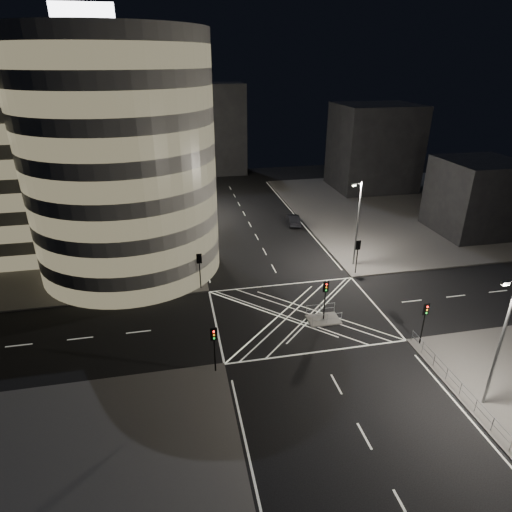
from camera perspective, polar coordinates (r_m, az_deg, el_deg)
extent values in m
plane|color=black|center=(41.82, 5.66, -7.70)|extent=(120.00, 120.00, 0.00)
cube|color=#585553|center=(67.00, -26.36, 2.69)|extent=(42.00, 42.00, 0.15)
cube|color=#585553|center=(75.94, 21.05, 6.06)|extent=(42.00, 42.00, 0.15)
cube|color=slate|center=(41.17, 8.97, -8.35)|extent=(3.00, 2.00, 0.15)
cylinder|color=gray|center=(48.80, -17.55, 12.18)|extent=(20.00, 20.00, 25.00)
cube|color=gray|center=(60.27, -26.48, 13.02)|extent=(20.00, 18.00, 25.00)
cube|color=white|center=(50.20, -22.14, 27.77)|extent=(6.00, 0.40, 2.00)
cube|color=black|center=(50.13, -21.96, 26.76)|extent=(6.40, 0.50, 0.50)
cube|color=gray|center=(77.17, -20.29, 14.99)|extent=(24.00, 16.00, 22.00)
cube|color=black|center=(83.65, 15.41, 13.82)|extent=(14.00, 12.00, 15.00)
cube|color=black|center=(66.60, 27.28, 7.05)|extent=(10.00, 10.00, 10.00)
cube|color=black|center=(92.79, -7.36, 16.34)|extent=(18.00, 8.00, 18.00)
cylinder|color=black|center=(47.22, -9.75, -1.23)|extent=(0.32, 0.32, 3.59)
ellipsoid|color=black|center=(46.04, -10.01, 2.00)|extent=(3.95, 3.95, 4.54)
cylinder|color=black|center=(52.76, -10.04, 1.40)|extent=(0.32, 0.32, 3.22)
ellipsoid|color=black|center=(51.70, -10.27, 4.34)|extent=(4.64, 4.64, 5.33)
cylinder|color=black|center=(58.34, -10.28, 3.66)|extent=(0.32, 0.32, 3.14)
ellipsoid|color=black|center=(57.45, -10.48, 6.15)|extent=(4.03, 4.03, 4.63)
cylinder|color=black|center=(63.95, -10.49, 5.66)|extent=(0.32, 0.32, 3.39)
ellipsoid|color=black|center=(62.99, -10.72, 8.41)|extent=(5.45, 5.45, 6.27)
cylinder|color=black|center=(69.72, -10.65, 7.07)|extent=(0.32, 0.32, 2.97)
ellipsoid|color=black|center=(69.03, -10.81, 9.00)|extent=(3.50, 3.50, 4.02)
cylinder|color=black|center=(45.43, -7.46, -2.58)|extent=(0.12, 0.12, 3.00)
cube|color=black|center=(44.57, -7.59, -0.35)|extent=(0.28, 0.22, 0.90)
cube|color=black|center=(44.57, -7.59, -0.35)|extent=(0.55, 0.04, 1.10)
cylinder|color=black|center=(33.93, -5.51, -13.01)|extent=(0.12, 0.12, 3.00)
cube|color=black|center=(32.78, -5.65, -10.32)|extent=(0.28, 0.22, 0.90)
cube|color=black|center=(32.78, -5.65, -10.32)|extent=(0.55, 0.04, 1.10)
cylinder|color=black|center=(49.51, 13.26, -0.66)|extent=(0.12, 0.12, 3.00)
cube|color=black|center=(48.73, 13.48, 1.41)|extent=(0.28, 0.22, 0.90)
cube|color=black|center=(48.73, 13.48, 1.41)|extent=(0.55, 0.04, 1.10)
cylinder|color=black|center=(39.23, 21.30, -9.04)|extent=(0.12, 0.12, 3.00)
cube|color=black|center=(38.23, 21.75, -6.60)|extent=(0.28, 0.22, 0.90)
cube|color=black|center=(38.23, 21.75, -6.60)|extent=(0.55, 0.04, 1.10)
cylinder|color=black|center=(40.34, 9.11, -6.48)|extent=(0.12, 0.12, 3.00)
cube|color=black|center=(39.37, 9.30, -4.05)|extent=(0.28, 0.22, 0.90)
cube|color=black|center=(39.37, 9.30, -4.05)|extent=(0.55, 0.04, 1.10)
cylinder|color=slate|center=(48.73, -9.01, 3.78)|extent=(0.20, 0.20, 10.00)
cylinder|color=slate|center=(47.25, -8.85, 9.32)|extent=(0.90, 0.10, 0.10)
cube|color=slate|center=(47.30, -8.29, 9.25)|extent=(0.50, 0.25, 0.18)
cube|color=white|center=(47.33, -8.28, 9.12)|extent=(0.42, 0.20, 0.05)
cylinder|color=slate|center=(65.87, -9.93, 9.28)|extent=(0.20, 0.20, 10.00)
cylinder|color=slate|center=(64.78, -9.84, 13.45)|extent=(0.90, 0.10, 0.10)
cube|color=slate|center=(64.82, -9.43, 13.39)|extent=(0.50, 0.25, 0.18)
cube|color=white|center=(64.84, -9.42, 13.30)|extent=(0.42, 0.20, 0.05)
cylinder|color=slate|center=(50.29, 13.37, 4.08)|extent=(0.20, 0.20, 10.00)
cylinder|color=slate|center=(48.65, 13.45, 9.39)|extent=(0.90, 0.10, 0.10)
cube|color=slate|center=(48.49, 12.94, 9.27)|extent=(0.50, 0.25, 0.18)
cube|color=white|center=(48.52, 12.93, 9.14)|extent=(0.42, 0.20, 0.05)
cylinder|color=slate|center=(33.18, 29.74, -10.23)|extent=(0.20, 0.20, 10.00)
cylinder|color=slate|center=(30.64, 30.99, -2.86)|extent=(0.90, 0.10, 0.10)
cube|color=slate|center=(30.39, 30.31, -3.13)|extent=(0.50, 0.25, 0.18)
cube|color=white|center=(30.43, 30.27, -3.31)|extent=(0.42, 0.20, 0.05)
cube|color=slate|center=(36.09, 24.84, -14.89)|extent=(0.06, 11.70, 1.10)
cube|color=slate|center=(40.14, 9.46, -8.29)|extent=(2.80, 0.06, 1.10)
cube|color=slate|center=(41.55, 8.60, -6.97)|extent=(2.80, 0.06, 1.10)
imported|color=black|center=(63.66, 4.98, 4.85)|extent=(2.14, 4.72, 1.50)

